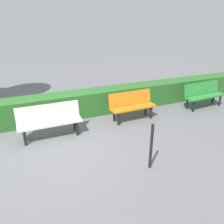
# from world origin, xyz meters

# --- Properties ---
(ground_plane) EXTENTS (20.46, 20.46, 0.00)m
(ground_plane) POSITION_xyz_m (0.00, 0.00, 0.00)
(ground_plane) COLOR slate
(bench_green) EXTENTS (1.59, 0.54, 0.86)m
(bench_green) POSITION_xyz_m (-5.25, -0.71, 0.48)
(bench_green) COLOR #2D8C38
(bench_green) RESTS_ON ground_plane
(bench_orange) EXTENTS (1.44, 0.49, 0.86)m
(bench_orange) POSITION_xyz_m (-2.44, -0.78, 0.48)
(bench_orange) COLOR orange
(bench_orange) RESTS_ON ground_plane
(bench_white) EXTENTS (1.61, 0.46, 0.86)m
(bench_white) POSITION_xyz_m (0.04, -0.65, 0.48)
(bench_white) COLOR white
(bench_white) RESTS_ON ground_plane
(hedge_row) EXTENTS (16.46, 0.70, 0.77)m
(hedge_row) POSITION_xyz_m (-1.18, -1.72, 0.39)
(hedge_row) COLOR #2D6B28
(hedge_row) RESTS_ON ground_plane
(railing_post_mid) EXTENTS (0.06, 0.06, 1.00)m
(railing_post_mid) POSITION_xyz_m (-1.62, 1.54, 0.50)
(railing_post_mid) COLOR black
(railing_post_mid) RESTS_ON ground_plane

